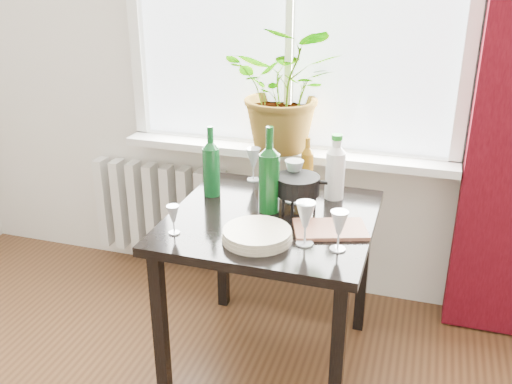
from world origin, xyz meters
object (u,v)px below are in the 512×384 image
(bottle_amber, at_px, (307,162))
(plate_stack, at_px, (257,235))
(radiator, at_px, (161,210))
(wine_bottle_left, at_px, (211,161))
(wineglass_far_right, at_px, (339,230))
(wineglass_back_center, at_px, (294,181))
(fondue_pot, at_px, (297,193))
(potted_plant, at_px, (287,89))
(wine_bottle_right, at_px, (269,169))
(cleaning_bottle, at_px, (335,166))
(wineglass_back_left, at_px, (253,164))
(tv_remote, at_px, (255,244))
(cutting_board, at_px, (330,229))
(wineglass_front_left, at_px, (173,220))
(table, at_px, (271,236))
(wineglass_front_right, at_px, (305,223))

(bottle_amber, bearing_deg, plate_stack, -95.70)
(radiator, relative_size, wine_bottle_left, 2.43)
(wineglass_far_right, bearing_deg, wine_bottle_left, 151.24)
(wineglass_back_center, bearing_deg, wine_bottle_left, -174.43)
(wine_bottle_left, xyz_separation_m, fondue_pot, (0.41, -0.03, -0.09))
(radiator, distance_m, potted_plant, 1.09)
(radiator, distance_m, plate_stack, 1.27)
(wine_bottle_right, xyz_separation_m, cleaning_bottle, (0.24, 0.22, -0.04))
(plate_stack, bearing_deg, potted_plant, 96.84)
(wineglass_back_left, distance_m, tv_remote, 0.69)
(cleaning_bottle, bearing_deg, tv_remote, -110.21)
(fondue_pot, bearing_deg, wine_bottle_right, -139.06)
(potted_plant, height_order, wineglass_back_center, potted_plant)
(wineglass_back_left, bearing_deg, cutting_board, -43.39)
(wine_bottle_left, bearing_deg, cleaning_bottle, 13.61)
(bottle_amber, relative_size, fondue_pot, 1.08)
(wineglass_far_right, distance_m, wineglass_back_center, 0.47)
(wine_bottle_left, height_order, bottle_amber, wine_bottle_left)
(wineglass_back_left, bearing_deg, radiator, 158.54)
(wine_bottle_left, relative_size, wineglass_front_left, 2.71)
(wineglass_front_left, height_order, plate_stack, wineglass_front_left)
(cleaning_bottle, height_order, cutting_board, cleaning_bottle)
(wineglass_front_left, bearing_deg, fondue_pot, 43.01)
(wineglass_back_center, bearing_deg, bottle_amber, 85.48)
(bottle_amber, distance_m, tv_remote, 0.66)
(bottle_amber, xyz_separation_m, fondue_pot, (0.02, -0.27, -0.04))
(wineglass_back_center, xyz_separation_m, wineglass_front_left, (-0.37, -0.45, -0.04))
(wine_bottle_right, distance_m, wineglass_front_left, 0.46)
(radiator, xyz_separation_m, wineglass_back_left, (0.65, -0.26, 0.44))
(table, relative_size, wineglass_far_right, 5.26)
(radiator, height_order, plate_stack, plate_stack)
(bottle_amber, relative_size, wineglass_back_center, 1.20)
(table, xyz_separation_m, tv_remote, (0.01, -0.27, 0.10))
(table, xyz_separation_m, cleaning_bottle, (0.22, 0.28, 0.24))
(cleaning_bottle, bearing_deg, wineglass_far_right, -78.11)
(potted_plant, bearing_deg, table, -81.15)
(radiator, distance_m, wineglass_front_right, 1.41)
(cleaning_bottle, distance_m, cutting_board, 0.37)
(table, relative_size, plate_stack, 3.09)
(wineglass_front_left, xyz_separation_m, fondue_pot, (0.41, 0.38, 0.01))
(radiator, xyz_separation_m, wineglass_far_right, (1.17, -0.84, 0.44))
(wineglass_back_center, height_order, plate_stack, wineglass_back_center)
(wineglass_front_right, distance_m, wineglass_far_right, 0.13)
(fondue_pot, relative_size, cutting_board, 0.77)
(wineglass_front_right, distance_m, fondue_pot, 0.33)
(wine_bottle_left, xyz_separation_m, plate_stack, (0.33, -0.37, -0.14))
(cutting_board, bearing_deg, wine_bottle_left, 160.67)
(wine_bottle_right, xyz_separation_m, wineglass_back_left, (-0.17, 0.32, -0.11))
(bottle_amber, xyz_separation_m, wineglass_front_right, (0.12, -0.58, -0.03))
(wine_bottle_left, relative_size, wineglass_back_left, 1.98)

